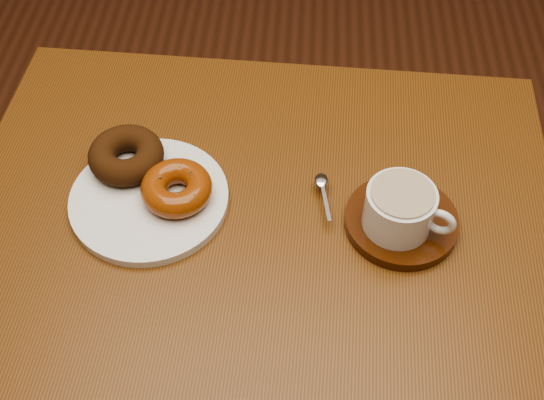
# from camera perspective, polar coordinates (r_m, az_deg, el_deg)

# --- Properties ---
(ground) EXTENTS (6.00, 6.00, 0.00)m
(ground) POSITION_cam_1_polar(r_m,az_deg,el_deg) (1.80, 6.12, -8.91)
(ground) COLOR brown
(ground) RESTS_ON ground
(cafe_table) EXTENTS (0.87, 0.67, 0.79)m
(cafe_table) POSITION_cam_1_polar(r_m,az_deg,el_deg) (1.07, -1.08, -4.90)
(cafe_table) COLOR brown
(cafe_table) RESTS_ON ground
(donut_plate) EXTENTS (0.29, 0.29, 0.01)m
(donut_plate) POSITION_cam_1_polar(r_m,az_deg,el_deg) (0.98, -10.22, 0.08)
(donut_plate) COLOR silver
(donut_plate) RESTS_ON cafe_table
(donut_cinnamon) EXTENTS (0.12, 0.12, 0.04)m
(donut_cinnamon) POSITION_cam_1_polar(r_m,az_deg,el_deg) (1.01, -12.11, 3.69)
(donut_cinnamon) COLOR #371C0B
(donut_cinnamon) RESTS_ON donut_plate
(donut_caramel) EXTENTS (0.13, 0.13, 0.04)m
(donut_caramel) POSITION_cam_1_polar(r_m,az_deg,el_deg) (0.95, -7.99, 1.00)
(donut_caramel) COLOR #843B0E
(donut_caramel) RESTS_ON donut_plate
(saucer) EXTENTS (0.21, 0.21, 0.02)m
(saucer) POSITION_cam_1_polar(r_m,az_deg,el_deg) (0.96, 10.75, -1.76)
(saucer) COLOR #391807
(saucer) RESTS_ON cafe_table
(coffee_cup) EXTENTS (0.12, 0.09, 0.07)m
(coffee_cup) POSITION_cam_1_polar(r_m,az_deg,el_deg) (0.92, 10.71, -0.72)
(coffee_cup) COLOR silver
(coffee_cup) RESTS_ON saucer
(teaspoon) EXTENTS (0.02, 0.09, 0.01)m
(teaspoon) POSITION_cam_1_polar(r_m,az_deg,el_deg) (0.97, 4.22, 1.31)
(teaspoon) COLOR silver
(teaspoon) RESTS_ON saucer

